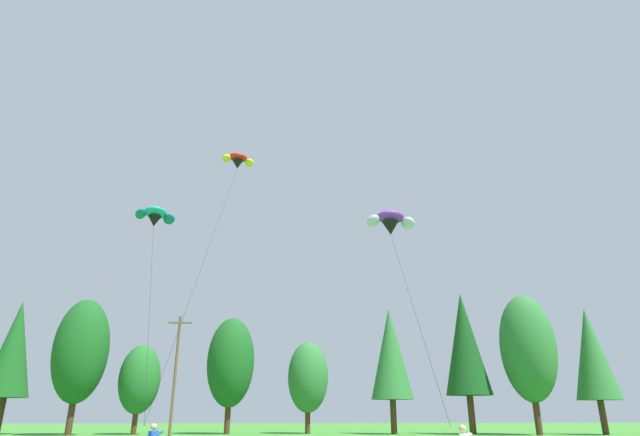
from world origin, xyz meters
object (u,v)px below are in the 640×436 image
parafoil_kite_mid_purple (391,223)px  parafoil_kite_far_red_yellow (238,161)px  utility_pole (175,372)px  parafoil_kite_high_teal (155,217)px

parafoil_kite_mid_purple → parafoil_kite_far_red_yellow: bearing=132.1°
utility_pole → parafoil_kite_mid_purple: bearing=-54.4°
utility_pole → parafoil_kite_far_red_yellow: parafoil_kite_far_red_yellow is taller
parafoil_kite_high_teal → parafoil_kite_far_red_yellow: (6.46, -0.93, 4.76)m
utility_pole → parafoil_kite_mid_purple: size_ratio=0.92×
utility_pole → parafoil_kite_high_teal: parafoil_kite_high_teal is taller
utility_pole → parafoil_kite_mid_purple: (15.82, -22.13, 6.75)m
utility_pole → parafoil_kite_high_teal: size_ratio=0.49×
parafoil_kite_high_teal → utility_pole: bearing=85.3°
parafoil_kite_high_teal → parafoil_kite_far_red_yellow: parafoil_kite_far_red_yellow is taller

